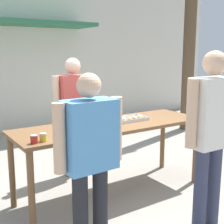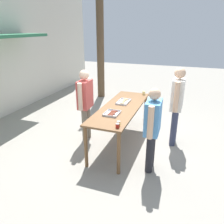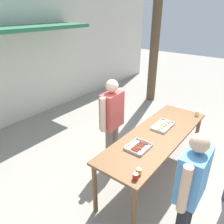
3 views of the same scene
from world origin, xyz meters
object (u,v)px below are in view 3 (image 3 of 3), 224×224
beer_cup (197,113)px  utility_pole (157,11)px  condiment_jar_mustard (135,177)px  person_customer_holding_hotdog (191,184)px  condiment_jar_ketchup (139,172)px  food_tray_buns (163,126)px  food_tray_sausages (138,147)px  person_server_behind_table (112,117)px

beer_cup → utility_pole: 3.63m
condiment_jar_mustard → utility_pole: size_ratio=0.02×
person_customer_holding_hotdog → condiment_jar_ketchup: bearing=-73.0°
food_tray_buns → condiment_jar_mustard: 1.43m
person_customer_holding_hotdog → utility_pole: (4.19, 2.78, 1.78)m
food_tray_buns → person_customer_holding_hotdog: size_ratio=0.28×
person_customer_holding_hotdog → utility_pole: size_ratio=0.30×
utility_pole → beer_cup: bearing=-136.0°
food_tray_buns → condiment_jar_ketchup: (-1.30, -0.30, 0.02)m
condiment_jar_ketchup → beer_cup: size_ratio=0.90×
food_tray_sausages → person_customer_holding_hotdog: person_customer_holding_hotdog is taller
person_server_behind_table → person_customer_holding_hotdog: 1.86m
condiment_jar_ketchup → utility_pole: 5.21m
food_tray_buns → person_server_behind_table: (-0.39, 0.82, 0.08)m
food_tray_buns → condiment_jar_mustard: condiment_jar_mustard is taller
beer_cup → person_server_behind_table: 1.66m
condiment_jar_mustard → person_customer_holding_hotdog: person_customer_holding_hotdog is taller
person_customer_holding_hotdog → food_tray_sausages: bearing=-109.2°
food_tray_sausages → utility_pole: utility_pole is taller
food_tray_sausages → utility_pole: 4.69m
person_customer_holding_hotdog → condiment_jar_mustard: bearing=-64.2°
food_tray_buns → person_customer_holding_hotdog: person_customer_holding_hotdog is taller
condiment_jar_ketchup → beer_cup: 2.10m
utility_pole → person_server_behind_table: bearing=-163.1°
condiment_jar_mustard → beer_cup: size_ratio=0.90×
food_tray_sausages → condiment_jar_ketchup: bearing=-147.9°
food_tray_buns → utility_pole: bearing=31.4°
condiment_jar_mustard → beer_cup: 2.20m
person_server_behind_table → condiment_jar_ketchup: bearing=-132.5°
person_customer_holding_hotdog → utility_pole: 5.33m
food_tray_sausages → condiment_jar_ketchup: size_ratio=4.24×
person_server_behind_table → utility_pole: size_ratio=0.32×
condiment_jar_mustard → person_server_behind_table: person_server_behind_table is taller
person_server_behind_table → food_tray_buns: bearing=-68.2°
food_tray_buns → utility_pole: utility_pole is taller
beer_cup → utility_pole: size_ratio=0.02×
food_tray_sausages → beer_cup: beer_cup is taller
condiment_jar_ketchup → person_server_behind_table: bearing=51.3°
condiment_jar_mustard → person_server_behind_table: 1.52m
condiment_jar_mustard → person_server_behind_table: (1.00, 1.14, 0.06)m
person_server_behind_table → food_tray_sausages: bearing=-120.8°
food_tray_sausages → food_tray_buns: food_tray_buns is taller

